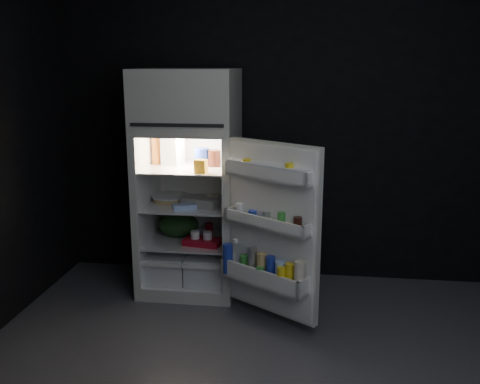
# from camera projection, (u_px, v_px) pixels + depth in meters

# --- Properties ---
(floor) EXTENTS (4.00, 3.40, 0.00)m
(floor) POSITION_uv_depth(u_px,v_px,m) (282.00, 383.00, 3.12)
(floor) COLOR #4E4E53
(floor) RESTS_ON ground
(wall_back) EXTENTS (4.00, 0.00, 2.70)m
(wall_back) POSITION_uv_depth(u_px,v_px,m) (297.00, 121.00, 4.44)
(wall_back) COLOR black
(wall_back) RESTS_ON ground
(wall_front) EXTENTS (4.00, 0.00, 2.70)m
(wall_front) POSITION_uv_depth(u_px,v_px,m) (251.00, 286.00, 1.17)
(wall_front) COLOR black
(wall_front) RESTS_ON ground
(refrigerator) EXTENTS (0.76, 0.71, 1.78)m
(refrigerator) POSITION_uv_depth(u_px,v_px,m) (190.00, 174.00, 4.28)
(refrigerator) COLOR silver
(refrigerator) RESTS_ON ground
(fridge_door) EXTENTS (0.71, 0.56, 1.22)m
(fridge_door) POSITION_uv_depth(u_px,v_px,m) (270.00, 233.00, 3.69)
(fridge_door) COLOR silver
(fridge_door) RESTS_ON ground
(milk_jug) EXTENTS (0.18, 0.18, 0.24)m
(milk_jug) POSITION_uv_depth(u_px,v_px,m) (173.00, 150.00, 4.27)
(milk_jug) COLOR white
(milk_jug) RESTS_ON refrigerator
(mayo_jar) EXTENTS (0.15, 0.15, 0.14)m
(mayo_jar) POSITION_uv_depth(u_px,v_px,m) (202.00, 157.00, 4.24)
(mayo_jar) COLOR #1D309D
(mayo_jar) RESTS_ON refrigerator
(jam_jar) EXTENTS (0.13, 0.13, 0.13)m
(jam_jar) POSITION_uv_depth(u_px,v_px,m) (214.00, 158.00, 4.21)
(jam_jar) COLOR black
(jam_jar) RESTS_ON refrigerator
(amber_bottle) EXTENTS (0.09, 0.09, 0.22)m
(amber_bottle) POSITION_uv_depth(u_px,v_px,m) (156.00, 151.00, 4.30)
(amber_bottle) COLOR orange
(amber_bottle) RESTS_ON refrigerator
(small_carton) EXTENTS (0.10, 0.08, 0.10)m
(small_carton) POSITION_uv_depth(u_px,v_px,m) (201.00, 166.00, 3.96)
(small_carton) COLOR orange
(small_carton) RESTS_ON refrigerator
(egg_carton) EXTENTS (0.32, 0.21, 0.07)m
(egg_carton) POSITION_uv_depth(u_px,v_px,m) (200.00, 202.00, 4.18)
(egg_carton) COLOR gray
(egg_carton) RESTS_ON refrigerator
(pie) EXTENTS (0.33, 0.33, 0.04)m
(pie) POSITION_uv_depth(u_px,v_px,m) (171.00, 199.00, 4.35)
(pie) COLOR tan
(pie) RESTS_ON refrigerator
(flat_package) EXTENTS (0.20, 0.15, 0.04)m
(flat_package) POSITION_uv_depth(u_px,v_px,m) (184.00, 207.00, 4.11)
(flat_package) COLOR #99B6EC
(flat_package) RESTS_ON refrigerator
(wrapped_pkg) EXTENTS (0.13, 0.12, 0.05)m
(wrapped_pkg) POSITION_uv_depth(u_px,v_px,m) (214.00, 197.00, 4.38)
(wrapped_pkg) COLOR beige
(wrapped_pkg) RESTS_ON refrigerator
(produce_bag) EXTENTS (0.36, 0.31, 0.20)m
(produce_bag) POSITION_uv_depth(u_px,v_px,m) (179.00, 224.00, 4.41)
(produce_bag) COLOR #193815
(produce_bag) RESTS_ON refrigerator
(yogurt_tray) EXTENTS (0.31, 0.20, 0.05)m
(yogurt_tray) POSITION_uv_depth(u_px,v_px,m) (203.00, 242.00, 4.21)
(yogurt_tray) COLOR #A40E1E
(yogurt_tray) RESTS_ON refrigerator
(small_can_red) EXTENTS (0.08, 0.08, 0.09)m
(small_can_red) POSITION_uv_depth(u_px,v_px,m) (209.00, 229.00, 4.47)
(small_can_red) COLOR #A40E1E
(small_can_red) RESTS_ON refrigerator
(small_can_silver) EXTENTS (0.08, 0.08, 0.09)m
(small_can_silver) POSITION_uv_depth(u_px,v_px,m) (224.00, 231.00, 4.41)
(small_can_silver) COLOR silver
(small_can_silver) RESTS_ON refrigerator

